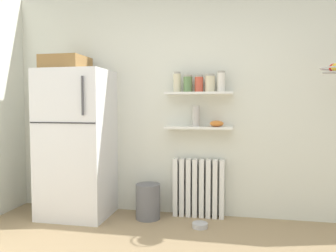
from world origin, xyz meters
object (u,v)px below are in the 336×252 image
at_px(refrigerator, 76,141).
at_px(storage_jar_3, 210,83).
at_px(storage_jar_1, 188,84).
at_px(pet_food_bowl, 200,225).
at_px(storage_jar_0, 177,82).
at_px(storage_jar_4, 221,82).
at_px(storage_jar_2, 199,84).
at_px(radiator, 199,188).
at_px(vase, 196,116).
at_px(shelf_bowl, 217,124).
at_px(trash_bin, 148,201).

relative_size(refrigerator, storage_jar_3, 9.41).
height_order(storage_jar_1, storage_jar_3, storage_jar_3).
bearing_deg(pet_food_bowl, storage_jar_0, 133.45).
relative_size(storage_jar_3, storage_jar_4, 0.86).
bearing_deg(storage_jar_2, pet_food_bowl, -80.47).
relative_size(radiator, storage_jar_4, 2.93).
distance_m(vase, shelf_bowl, 0.24).
relative_size(storage_jar_1, shelf_bowl, 1.24).
xyz_separation_m(storage_jar_3, storage_jar_4, (0.12, 0.00, 0.02)).
bearing_deg(trash_bin, shelf_bowl, 11.40).
height_order(storage_jar_1, storage_jar_4, storage_jar_4).
bearing_deg(refrigerator, storage_jar_4, 7.16).
bearing_deg(storage_jar_3, storage_jar_2, 180.00).
relative_size(radiator, storage_jar_1, 3.50).
height_order(storage_jar_1, trash_bin, storage_jar_1).
xyz_separation_m(radiator, pet_food_bowl, (0.05, -0.34, -0.30)).
relative_size(storage_jar_3, shelf_bowl, 1.27).
xyz_separation_m(storage_jar_3, pet_food_bowl, (-0.07, -0.31, -1.48)).
height_order(storage_jar_0, storage_jar_2, storage_jar_0).
bearing_deg(storage_jar_4, storage_jar_3, -180.00).
distance_m(storage_jar_0, storage_jar_3, 0.37).
relative_size(storage_jar_3, pet_food_bowl, 1.19).
relative_size(storage_jar_1, pet_food_bowl, 1.16).
xyz_separation_m(storage_jar_0, storage_jar_1, (0.12, 0.00, -0.02)).
bearing_deg(storage_jar_3, storage_jar_0, 180.00).
distance_m(radiator, storage_jar_0, 1.22).
distance_m(storage_jar_2, pet_food_bowl, 1.51).
distance_m(storage_jar_3, storage_jar_4, 0.12).
height_order(storage_jar_0, trash_bin, storage_jar_0).
distance_m(refrigerator, storage_jar_0, 1.32).
relative_size(radiator, pet_food_bowl, 4.07).
bearing_deg(refrigerator, storage_jar_3, 7.73).
bearing_deg(storage_jar_0, storage_jar_1, 0.00).
bearing_deg(storage_jar_0, vase, 0.00).
xyz_separation_m(refrigerator, pet_food_bowl, (1.43, -0.11, -0.84)).
bearing_deg(shelf_bowl, storage_jar_2, 180.00).
bearing_deg(radiator, storage_jar_1, -166.16).
bearing_deg(storage_jar_1, shelf_bowl, 0.00).
bearing_deg(vase, shelf_bowl, 0.00).
relative_size(vase, shelf_bowl, 1.52).
distance_m(storage_jar_3, pet_food_bowl, 1.52).
distance_m(storage_jar_4, vase, 0.47).
bearing_deg(vase, storage_jar_1, 180.00).
relative_size(storage_jar_2, shelf_bowl, 1.21).
bearing_deg(storage_jar_0, storage_jar_3, -0.00).
height_order(storage_jar_0, pet_food_bowl, storage_jar_0).
bearing_deg(storage_jar_1, trash_bin, -160.50).
bearing_deg(storage_jar_1, radiator, 13.84).
bearing_deg(pet_food_bowl, storage_jar_2, 99.53).
height_order(storage_jar_0, storage_jar_1, storage_jar_0).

